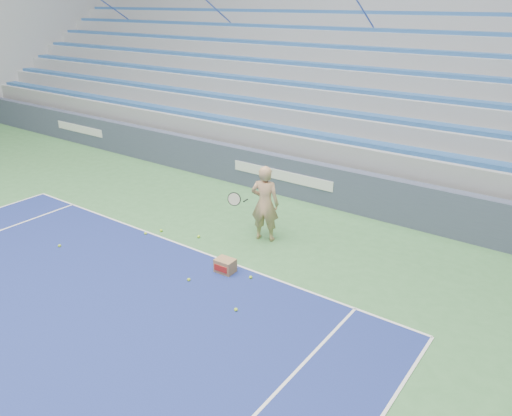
{
  "coord_description": "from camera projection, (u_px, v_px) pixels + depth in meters",
  "views": [
    {
      "loc": [
        7.07,
        4.83,
        5.08
      ],
      "look_at": [
        1.57,
        12.38,
        1.15
      ],
      "focal_mm": 35.0,
      "sensor_mm": 36.0,
      "label": 1
    }
  ],
  "objects": [
    {
      "name": "sponsor_barrier",
      "position": [
        284.0,
        176.0,
        13.83
      ],
      "size": [
        30.0,
        0.32,
        1.1
      ],
      "color": "#3E475F",
      "rests_on": "ground"
    },
    {
      "name": "bleachers",
      "position": [
        375.0,
        83.0,
        17.4
      ],
      "size": [
        31.0,
        9.15,
        7.3
      ],
      "color": "gray",
      "rests_on": "ground"
    },
    {
      "name": "tennis_player",
      "position": [
        265.0,
        203.0,
        11.08
      ],
      "size": [
        0.97,
        0.91,
        1.75
      ],
      "color": "tan",
      "rests_on": "ground"
    },
    {
      "name": "ball_box",
      "position": [
        225.0,
        266.0,
        9.98
      ],
      "size": [
        0.4,
        0.32,
        0.29
      ],
      "color": "#966F48",
      "rests_on": "ground"
    },
    {
      "name": "tennis_ball_0",
      "position": [
        60.0,
        246.0,
        11.03
      ],
      "size": [
        0.07,
        0.07,
        0.07
      ],
      "primitive_type": "sphere",
      "color": "#B0E52E",
      "rests_on": "ground"
    },
    {
      "name": "tennis_ball_1",
      "position": [
        251.0,
        277.0,
        9.78
      ],
      "size": [
        0.07,
        0.07,
        0.07
      ],
      "primitive_type": "sphere",
      "color": "#B0E52E",
      "rests_on": "ground"
    },
    {
      "name": "tennis_ball_2",
      "position": [
        161.0,
        231.0,
        11.75
      ],
      "size": [
        0.07,
        0.07,
        0.07
      ],
      "primitive_type": "sphere",
      "color": "#B0E52E",
      "rests_on": "ground"
    },
    {
      "name": "tennis_ball_3",
      "position": [
        189.0,
        280.0,
        9.7
      ],
      "size": [
        0.07,
        0.07,
        0.07
      ],
      "primitive_type": "sphere",
      "color": "#B0E52E",
      "rests_on": "ground"
    },
    {
      "name": "tennis_ball_4",
      "position": [
        236.0,
        310.0,
        8.76
      ],
      "size": [
        0.07,
        0.07,
        0.07
      ],
      "primitive_type": "sphere",
      "color": "#B0E52E",
      "rests_on": "ground"
    },
    {
      "name": "tennis_ball_5",
      "position": [
        199.0,
        236.0,
        11.46
      ],
      "size": [
        0.07,
        0.07,
        0.07
      ],
      "primitive_type": "sphere",
      "color": "#B0E52E",
      "rests_on": "ground"
    },
    {
      "name": "tennis_ball_6",
      "position": [
        146.0,
        233.0,
        11.61
      ],
      "size": [
        0.07,
        0.07,
        0.07
      ],
      "primitive_type": "sphere",
      "color": "#B0E52E",
      "rests_on": "ground"
    }
  ]
}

